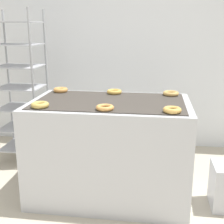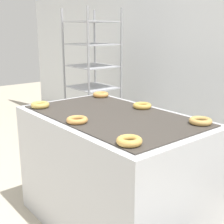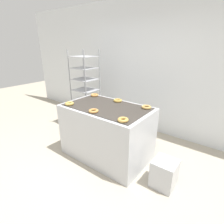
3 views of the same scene
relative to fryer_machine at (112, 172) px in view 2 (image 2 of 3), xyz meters
The scene contains 9 objects.
wall_back 1.70m from the fryer_machine, 90.01° to the left, with size 8.00×0.05×2.80m.
fryer_machine is the anchor object (origin of this frame).
baking_rack_cart 1.39m from the fryer_machine, 150.60° to the left, with size 0.52×0.47×1.78m.
donut_near_left 0.80m from the fryer_machine, 149.77° to the right, with size 0.15×0.15×0.04m, color tan.
donut_near_center 0.58m from the fryer_machine, 88.61° to the right, with size 0.15×0.15×0.04m, color #C88A46.
donut_near_right 0.80m from the fryer_machine, 30.60° to the right, with size 0.15×0.15×0.04m, color gold.
donut_far_left 0.81m from the fryer_machine, 150.21° to the left, with size 0.15×0.15×0.04m, color #C38643.
donut_far_center 0.58m from the fryer_machine, 89.84° to the left, with size 0.15×0.15×0.04m, color gold.
donut_far_right 0.81m from the fryer_machine, 29.41° to the left, with size 0.16×0.16×0.04m, color tan.
Camera 2 is at (1.75, -0.73, 1.56)m, focal length 50.00 mm.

